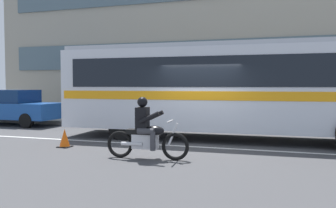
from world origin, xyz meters
name	(u,v)px	position (x,y,z in m)	size (l,w,h in m)	color
ground_plane	(200,144)	(0.00, 0.00, 0.00)	(60.00, 60.00, 0.00)	#3D3D3F
sidewalk_curb	(226,125)	(0.00, 5.10, 0.07)	(28.00, 3.80, 0.15)	#A39E93
lane_center_stripe	(196,147)	(0.00, -0.60, 0.00)	(26.60, 0.14, 0.01)	silver
office_building_facade	(233,24)	(0.00, 7.39, 4.94)	(28.00, 0.89, 9.87)	gray
transit_bus	(240,84)	(1.07, 1.19, 1.88)	(12.19, 2.91, 3.22)	silver
motorcycle_with_rider	(147,133)	(-0.77, -2.70, 0.66)	(2.14, 0.64, 1.56)	black
parked_sedan_curbside	(13,107)	(-9.58, 2.58, 0.85)	(4.56, 1.91, 1.64)	#194793
traffic_cone	(65,139)	(-3.73, -1.87, 0.26)	(0.36, 0.36, 0.55)	#EA590F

